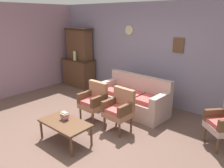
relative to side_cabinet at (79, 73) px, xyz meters
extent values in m
plane|color=brown|center=(2.47, -2.25, -0.47)|extent=(7.68, 7.68, 0.00)
cube|color=gray|center=(2.47, 0.38, 0.88)|extent=(6.40, 0.06, 2.70)
cube|color=brown|center=(3.37, 0.33, 1.18)|extent=(0.28, 0.02, 0.36)
cylinder|color=beige|center=(1.87, 0.33, 1.48)|extent=(0.26, 0.03, 0.26)
cube|color=brown|center=(0.00, 0.00, -0.02)|extent=(1.10, 0.52, 0.90)
cube|color=#342115|center=(0.00, 0.00, 0.45)|extent=(1.16, 0.55, 0.03)
cube|color=brown|center=(0.00, 0.08, 0.94)|extent=(0.90, 0.36, 0.95)
cube|color=#342115|center=(0.00, 0.08, 1.45)|extent=(0.99, 0.38, 0.08)
cylinder|color=#B3C583|center=(0.06, -0.19, 0.61)|extent=(0.10, 0.10, 0.30)
cube|color=tan|center=(2.68, -0.59, -0.26)|extent=(1.83, 0.86, 0.42)
cube|color=tan|center=(2.69, -0.27, 0.19)|extent=(1.81, 0.22, 0.48)
cube|color=tan|center=(3.50, -0.62, 0.07)|extent=(0.19, 0.80, 0.24)
cube|color=tan|center=(1.86, -0.56, 0.07)|extent=(0.19, 0.80, 0.24)
cube|color=#B74C47|center=(3.20, -0.65, 0.00)|extent=(0.49, 0.58, 0.10)
cube|color=#B74C47|center=(2.68, -0.63, 0.00)|extent=(0.49, 0.58, 0.10)
cube|color=#B74C47|center=(2.16, -0.61, 0.00)|extent=(0.49, 0.58, 0.10)
cube|color=#9E6B4C|center=(2.28, -1.58, -0.09)|extent=(0.53, 0.49, 0.12)
cube|color=#B74C47|center=(2.28, -1.60, 0.00)|extent=(0.45, 0.41, 0.10)
cube|color=#9E6B4C|center=(2.28, -1.38, 0.20)|extent=(0.52, 0.11, 0.46)
cube|color=brown|center=(2.50, -1.59, 0.08)|extent=(0.09, 0.48, 0.22)
cube|color=brown|center=(2.06, -1.58, 0.08)|extent=(0.09, 0.48, 0.22)
cylinder|color=brown|center=(2.49, -1.78, -0.31)|extent=(0.04, 0.04, 0.32)
cylinder|color=brown|center=(2.07, -1.77, -0.31)|extent=(0.04, 0.04, 0.32)
cylinder|color=brown|center=(2.49, -1.40, -0.31)|extent=(0.04, 0.04, 0.32)
cylinder|color=brown|center=(2.07, -1.39, -0.31)|extent=(0.04, 0.04, 0.32)
cube|color=#9E6B4C|center=(3.02, -1.57, -0.09)|extent=(0.54, 0.50, 0.12)
cube|color=#B74C47|center=(3.01, -1.59, 0.00)|extent=(0.46, 0.43, 0.10)
cube|color=#9E6B4C|center=(3.02, -1.37, 0.20)|extent=(0.52, 0.12, 0.46)
cube|color=brown|center=(3.24, -1.57, 0.08)|extent=(0.10, 0.48, 0.22)
cube|color=brown|center=(2.80, -1.56, 0.08)|extent=(0.10, 0.48, 0.22)
cylinder|color=brown|center=(3.22, -1.76, -0.31)|extent=(0.04, 0.04, 0.32)
cylinder|color=brown|center=(2.80, -1.75, -0.31)|extent=(0.04, 0.04, 0.32)
cylinder|color=brown|center=(3.23, -1.38, -0.31)|extent=(0.04, 0.04, 0.32)
cylinder|color=brown|center=(2.81, -1.37, -0.31)|extent=(0.04, 0.04, 0.32)
cube|color=tan|center=(4.84, -0.78, -0.09)|extent=(0.71, 0.70, 0.12)
cube|color=#B74C47|center=(4.83, -0.80, 0.00)|extent=(0.60, 0.60, 0.10)
cube|color=brown|center=(4.67, -0.64, 0.08)|extent=(0.37, 0.42, 0.22)
cylinder|color=brown|center=(4.87, -1.06, -0.31)|extent=(0.04, 0.04, 0.32)
cylinder|color=brown|center=(4.56, -0.79, -0.31)|extent=(0.04, 0.04, 0.32)
cylinder|color=brown|center=(4.81, -0.50, -0.31)|extent=(0.04, 0.04, 0.32)
cube|color=brown|center=(2.53, -2.56, -0.07)|extent=(1.00, 0.56, 0.04)
cylinder|color=brown|center=(2.07, -2.32, -0.28)|extent=(0.04, 0.04, 0.38)
cylinder|color=brown|center=(2.99, -2.32, -0.28)|extent=(0.04, 0.04, 0.38)
cylinder|color=brown|center=(2.07, -2.80, -0.28)|extent=(0.04, 0.04, 0.38)
cylinder|color=brown|center=(2.99, -2.80, -0.28)|extent=(0.04, 0.04, 0.38)
cube|color=brown|center=(2.45, -2.51, -0.03)|extent=(0.11, 0.08, 0.03)
cube|color=#A87689|center=(2.45, -2.50, -0.01)|extent=(0.10, 0.11, 0.02)
cube|color=#B27AAE|center=(2.45, -2.50, 0.02)|extent=(0.16, 0.10, 0.03)
cube|color=#D34752|center=(2.45, -2.49, 0.05)|extent=(0.13, 0.11, 0.02)
cube|color=tan|center=(2.44, -2.51, 0.07)|extent=(0.16, 0.09, 0.03)
cube|color=gray|center=(2.43, -2.49, 0.09)|extent=(0.15, 0.09, 0.02)
camera|label=1|loc=(5.66, -4.84, 1.89)|focal=35.32mm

